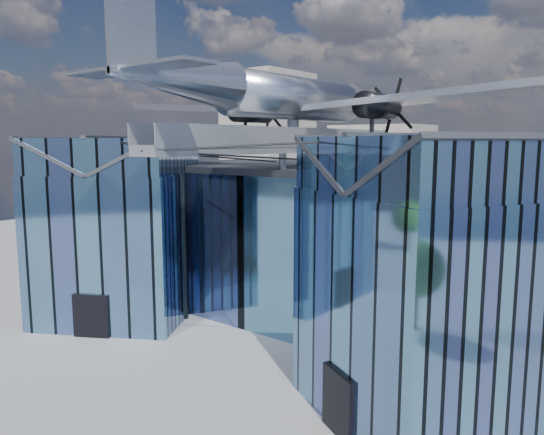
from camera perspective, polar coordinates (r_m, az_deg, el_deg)
The scene contains 4 objects.
ground_plane at distance 30.63m, azimuth -2.39°, elevation -13.88°, with size 120.00×120.00×0.00m, color gray.
museum at distance 33.54m, azimuth 4.06°, elevation -2.08°, with size 32.88×24.50×17.60m.
bg_towers at distance 73.97m, azimuth 25.16°, elevation 6.26°, with size 77.00×24.50×26.00m.
tree_side_w at distance 52.72m, azimuth -12.39°, elevation -0.92°, with size 3.39×3.39×4.92m.
Camera 1 is at (18.59, -21.45, 11.51)m, focal length 35.00 mm.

